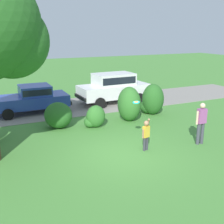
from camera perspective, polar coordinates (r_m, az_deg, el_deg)
ground_plane at (r=10.83m, az=1.98°, el=-8.48°), size 80.00×80.00×0.00m
driveway_strip at (r=17.45m, az=-9.34°, el=0.90°), size 28.00×4.40×0.02m
shrub_centre_left at (r=13.75m, az=-10.76°, el=-0.83°), size 1.31×1.44×1.24m
shrub_centre at (r=13.63m, az=-3.53°, el=-1.12°), size 1.03×0.78×1.08m
shrub_centre_right at (r=14.54m, az=3.48°, el=1.64°), size 1.17×1.31×1.78m
shrub_far_end at (r=15.91m, az=8.04°, el=2.29°), size 1.23×1.29×1.71m
parked_sedan at (r=16.64m, az=-15.93°, el=2.73°), size 4.41×2.12×1.56m
parked_suv at (r=18.20m, az=0.33°, el=5.17°), size 4.76×2.21×1.92m
child_thrower at (r=10.97m, az=6.87°, el=-4.21°), size 0.42×0.33×1.29m
frisbee at (r=10.93m, az=4.91°, el=1.96°), size 0.28×0.28×0.08m
adult_onlooker at (r=11.98m, az=17.56°, el=-1.77°), size 0.53×0.23×1.74m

